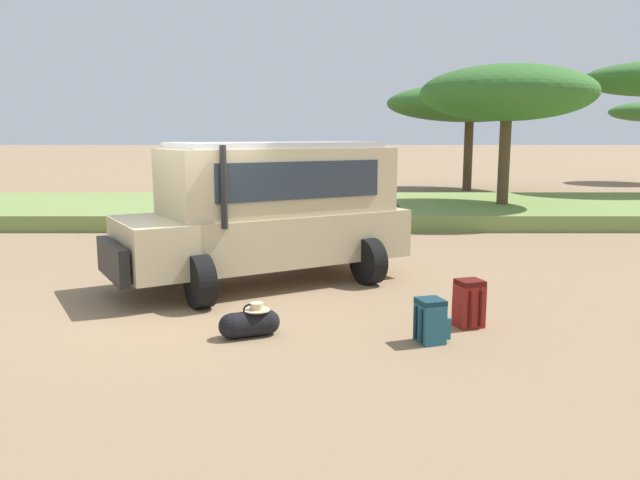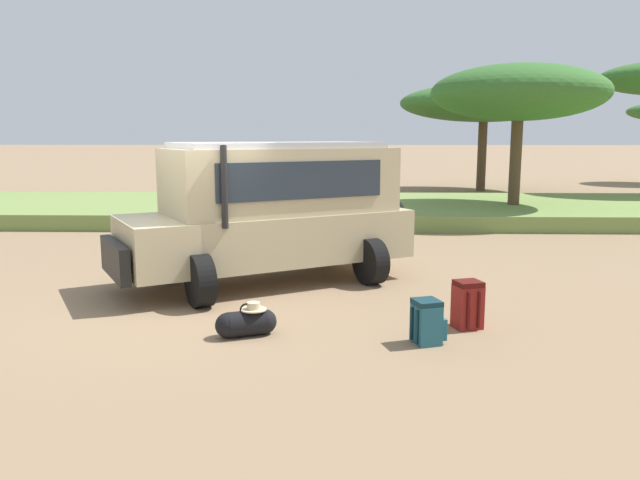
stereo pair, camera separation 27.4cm
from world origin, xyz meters
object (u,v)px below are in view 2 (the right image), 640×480
object	(u,v)px
acacia_tree_centre_back	(484,103)
duffel_bag_low_black_case	(246,323)
backpack_cluster_center	(467,305)
backpack_beside_front_wheel	(427,322)
safari_vehicle	(273,209)
acacia_tree_left_mid	(519,93)

from	to	relation	value
acacia_tree_centre_back	duffel_bag_low_black_case	bearing A→B (deg)	-109.93
backpack_cluster_center	backpack_beside_front_wheel	bearing A→B (deg)	-133.70
backpack_cluster_center	safari_vehicle	bearing A→B (deg)	138.03
safari_vehicle	backpack_cluster_center	distance (m)	3.99
safari_vehicle	backpack_cluster_center	world-z (taller)	safari_vehicle
acacia_tree_left_mid	duffel_bag_low_black_case	bearing A→B (deg)	-119.47
safari_vehicle	backpack_cluster_center	xyz separation A→B (m)	(2.87, -2.58, -0.98)
backpack_cluster_center	acacia_tree_left_mid	xyz separation A→B (m)	(3.68, 11.22, 3.49)
acacia_tree_centre_back	acacia_tree_left_mid	bearing A→B (deg)	-96.92
duffel_bag_low_black_case	acacia_tree_left_mid	xyz separation A→B (m)	(6.59, 11.66, 3.63)
backpack_beside_front_wheel	safari_vehicle	bearing A→B (deg)	124.82
duffel_bag_low_black_case	acacia_tree_centre_back	bearing A→B (deg)	70.07
acacia_tree_left_mid	backpack_beside_front_wheel	bearing A→B (deg)	-109.92
duffel_bag_low_black_case	acacia_tree_centre_back	size ratio (longest dim) A/B	0.10
safari_vehicle	acacia_tree_centre_back	bearing A→B (deg)	67.21
acacia_tree_left_mid	acacia_tree_centre_back	bearing A→B (deg)	83.08
duffel_bag_low_black_case	acacia_tree_left_mid	world-z (taller)	acacia_tree_left_mid
backpack_beside_front_wheel	duffel_bag_low_black_case	world-z (taller)	backpack_beside_front_wheel
acacia_tree_left_mid	safari_vehicle	bearing A→B (deg)	-127.18
backpack_cluster_center	acacia_tree_left_mid	bearing A→B (deg)	71.84
backpack_cluster_center	acacia_tree_centre_back	world-z (taller)	acacia_tree_centre_back
backpack_cluster_center	acacia_tree_left_mid	distance (m)	12.32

